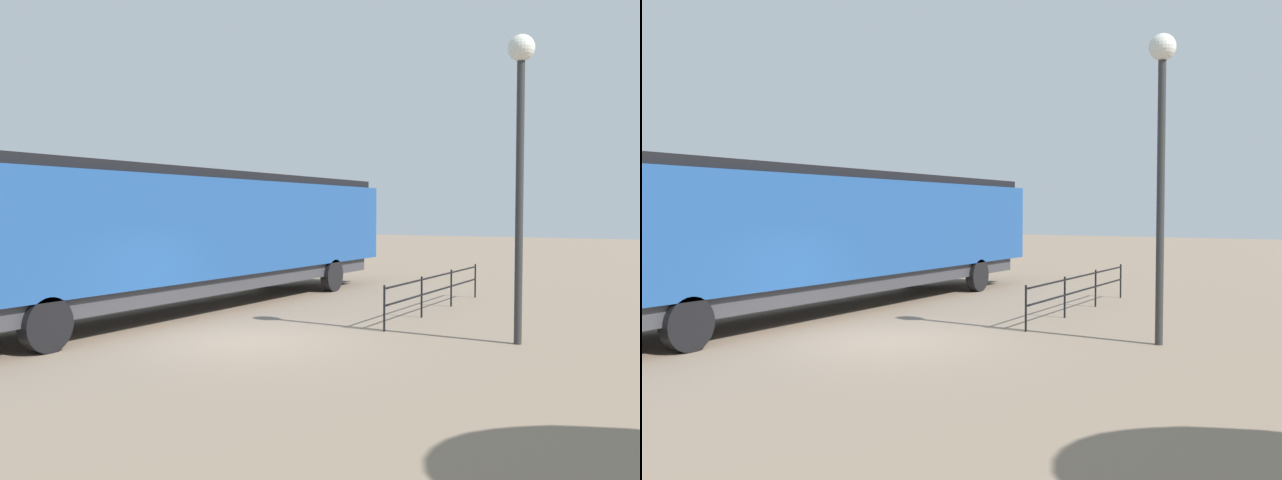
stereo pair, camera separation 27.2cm
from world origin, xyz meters
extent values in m
plane|color=#84705B|center=(0.00, 0.00, 0.00)|extent=(120.00, 120.00, 0.00)
cube|color=navy|center=(-4.02, 2.95, 2.31)|extent=(3.14, 18.23, 2.63)
cube|color=black|center=(-4.02, 10.82, 1.92)|extent=(3.02, 2.49, 1.84)
cube|color=black|center=(-4.02, 2.95, 3.75)|extent=(2.83, 17.50, 0.24)
cube|color=#38383D|center=(-4.02, 2.95, 0.78)|extent=(2.83, 16.78, 0.45)
cylinder|color=black|center=(-5.44, 8.78, 0.55)|extent=(0.30, 1.10, 1.10)
cylinder|color=black|center=(-2.60, 8.78, 0.55)|extent=(0.30, 1.10, 1.10)
cylinder|color=black|center=(-2.60, -2.89, 0.55)|extent=(0.30, 1.10, 1.10)
cylinder|color=#2D2D2D|center=(5.19, 2.53, 2.96)|extent=(0.16, 0.16, 5.93)
sphere|color=silver|center=(5.19, 2.53, 6.09)|extent=(0.55, 0.55, 0.55)
cube|color=black|center=(2.17, 6.05, 0.98)|extent=(0.04, 7.07, 0.04)
cube|color=black|center=(2.17, 6.05, 0.59)|extent=(0.04, 7.07, 0.04)
cylinder|color=black|center=(2.17, 2.52, 0.53)|extent=(0.05, 0.05, 1.07)
cylinder|color=black|center=(2.17, 4.87, 0.53)|extent=(0.05, 0.05, 1.07)
cylinder|color=black|center=(2.17, 7.23, 0.53)|extent=(0.05, 0.05, 1.07)
cylinder|color=black|center=(2.17, 9.58, 0.53)|extent=(0.05, 0.05, 1.07)
camera|label=1|loc=(8.56, -11.76, 2.77)|focal=38.42mm
camera|label=2|loc=(8.79, -11.63, 2.77)|focal=38.42mm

